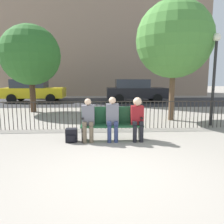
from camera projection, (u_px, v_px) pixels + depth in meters
name	position (u px, v px, depth m)	size (l,w,h in m)	color
ground_plane	(118.00, 175.00, 3.93)	(80.00, 80.00, 0.00)	gray
park_bench	(112.00, 122.00, 6.11)	(1.72, 0.45, 0.92)	#194728
seated_person_0	(88.00, 118.00, 5.92)	(0.34, 0.39, 1.18)	brown
seated_person_1	(112.00, 117.00, 5.95)	(0.34, 0.39, 1.22)	navy
seated_person_2	(137.00, 116.00, 5.99)	(0.34, 0.39, 1.20)	black
backpack	(71.00, 135.00, 5.92)	(0.30, 0.27, 0.37)	black
fence_railing	(109.00, 113.00, 7.40)	(9.01, 0.03, 0.95)	#2D2823
tree_0	(31.00, 55.00, 10.73)	(2.93, 2.93, 4.29)	#422D1E
tree_1	(174.00, 40.00, 8.53)	(3.00, 3.00, 4.70)	brown
lamp_post	(215.00, 65.00, 7.67)	(0.28, 0.28, 3.25)	black
street_surface	(105.00, 102.00, 15.76)	(24.00, 6.00, 0.01)	#2B2B2D
parked_car_0	(135.00, 90.00, 15.46)	(4.20, 1.94, 1.62)	black
parked_car_1	(33.00, 90.00, 15.55)	(4.20, 1.94, 1.62)	yellow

